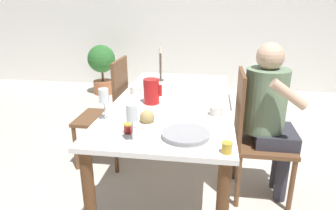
# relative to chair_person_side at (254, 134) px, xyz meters

# --- Properties ---
(ground_plane) EXTENTS (20.00, 20.00, 0.00)m
(ground_plane) POSITION_rel_chair_person_side_xyz_m (-0.61, 0.05, -0.50)
(ground_plane) COLOR beige
(wall_back) EXTENTS (10.00, 0.06, 2.60)m
(wall_back) POSITION_rel_chair_person_side_xyz_m (-0.61, 2.99, 0.80)
(wall_back) COLOR white
(wall_back) RESTS_ON ground_plane
(dining_table) EXTENTS (0.86, 1.70, 0.72)m
(dining_table) POSITION_rel_chair_person_side_xyz_m (-0.61, 0.05, 0.12)
(dining_table) COLOR white
(dining_table) RESTS_ON ground_plane
(chair_person_side) EXTENTS (0.42, 0.42, 0.97)m
(chair_person_side) POSITION_rel_chair_person_side_xyz_m (0.00, 0.00, 0.00)
(chair_person_side) COLOR brown
(chair_person_side) RESTS_ON ground_plane
(chair_opposite) EXTENTS (0.42, 0.42, 0.97)m
(chair_opposite) POSITION_rel_chair_person_side_xyz_m (-1.22, 0.32, 0.00)
(chair_opposite) COLOR brown
(chair_opposite) RESTS_ON ground_plane
(person_seated) EXTENTS (0.39, 0.41, 1.17)m
(person_seated) POSITION_rel_chair_person_side_xyz_m (0.09, 0.02, 0.19)
(person_seated) COLOR #33333D
(person_seated) RESTS_ON ground_plane
(red_pitcher) EXTENTS (0.14, 0.12, 0.18)m
(red_pitcher) POSITION_rel_chair_person_side_xyz_m (-0.76, -0.05, 0.31)
(red_pitcher) COLOR red
(red_pitcher) RESTS_ON dining_table
(wine_glass_water) EXTENTS (0.06, 0.06, 0.21)m
(wine_glass_water) POSITION_rel_chair_person_side_xyz_m (-0.98, -0.41, 0.37)
(wine_glass_water) COLOR white
(wine_glass_water) RESTS_ON dining_table
(wine_glass_juice) EXTENTS (0.06, 0.06, 0.21)m
(wine_glass_juice) POSITION_rel_chair_person_side_xyz_m (-0.73, -0.68, 0.37)
(wine_glass_juice) COLOR white
(wine_glass_juice) RESTS_ON dining_table
(teacup_near_person) EXTENTS (0.13, 0.13, 0.06)m
(teacup_near_person) POSITION_rel_chair_person_side_xyz_m (-0.29, -0.23, 0.25)
(teacup_near_person) COLOR silver
(teacup_near_person) RESTS_ON dining_table
(teacup_across) EXTENTS (0.13, 0.13, 0.06)m
(teacup_across) POSITION_rel_chair_person_side_xyz_m (-0.93, 0.15, 0.25)
(teacup_across) COLOR silver
(teacup_across) RESTS_ON dining_table
(serving_tray) EXTENTS (0.27, 0.27, 0.03)m
(serving_tray) POSITION_rel_chair_person_side_xyz_m (-0.46, -0.58, 0.24)
(serving_tray) COLOR #9E9EA3
(serving_tray) RESTS_ON dining_table
(bread_plate) EXTENTS (0.20, 0.20, 0.09)m
(bread_plate) POSITION_rel_chair_person_side_xyz_m (-0.71, -0.43, 0.25)
(bread_plate) COLOR silver
(bread_plate) RESTS_ON dining_table
(jam_jar_amber) EXTENTS (0.05, 0.05, 0.06)m
(jam_jar_amber) POSITION_rel_chair_person_side_xyz_m (-0.24, -0.74, 0.25)
(jam_jar_amber) COLOR gold
(jam_jar_amber) RESTS_ON dining_table
(jam_jar_red) EXTENTS (0.05, 0.05, 0.06)m
(jam_jar_red) POSITION_rel_chair_person_side_xyz_m (-0.78, -0.57, 0.25)
(jam_jar_red) COLOR #A81E1E
(jam_jar_red) RESTS_ON dining_table
(candlestick_tall) EXTENTS (0.06, 0.06, 0.31)m
(candlestick_tall) POSITION_rel_chair_person_side_xyz_m (-0.80, 0.60, 0.34)
(candlestick_tall) COLOR #4C4238
(candlestick_tall) RESTS_ON dining_table
(potted_plant) EXTENTS (0.43, 0.43, 0.78)m
(potted_plant) POSITION_rel_chair_person_side_xyz_m (-2.06, 2.39, -0.03)
(potted_plant) COLOR #A8603D
(potted_plant) RESTS_ON ground_plane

